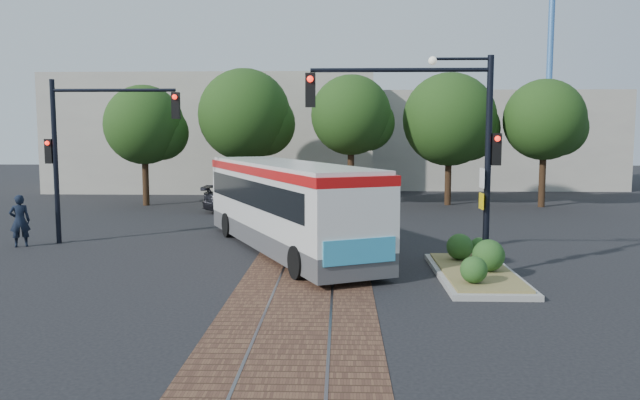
{
  "coord_description": "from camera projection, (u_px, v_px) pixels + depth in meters",
  "views": [
    {
      "loc": [
        0.98,
        -18.49,
        4.09
      ],
      "look_at": [
        0.19,
        4.39,
        1.6
      ],
      "focal_mm": 35.0,
      "sensor_mm": 36.0,
      "label": 1
    }
  ],
  "objects": [
    {
      "name": "ground",
      "position": [
        309.0,
        268.0,
        18.84
      ],
      "size": [
        120.0,
        120.0,
        0.0
      ],
      "primitive_type": "plane",
      "color": "black",
      "rests_on": "ground"
    },
    {
      "name": "trackbed",
      "position": [
        314.0,
        244.0,
        22.82
      ],
      "size": [
        3.6,
        40.0,
        0.02
      ],
      "color": "brown",
      "rests_on": "ground"
    },
    {
      "name": "tree_row",
      "position": [
        346.0,
        119.0,
        34.59
      ],
      "size": [
        26.4,
        5.6,
        7.67
      ],
      "color": "#382314",
      "rests_on": "ground"
    },
    {
      "name": "warehouses",
      "position": [
        322.0,
        136.0,
        47.01
      ],
      "size": [
        40.0,
        13.0,
        8.0
      ],
      "color": "#ADA899",
      "rests_on": "ground"
    },
    {
      "name": "crane",
      "position": [
        550.0,
        49.0,
        50.84
      ],
      "size": [
        8.0,
        0.5,
        18.0
      ],
      "color": "#3F72B2",
      "rests_on": "ground"
    },
    {
      "name": "city_bus",
      "position": [
        285.0,
        202.0,
        21.46
      ],
      "size": [
        6.99,
        11.38,
        3.06
      ],
      "rotation": [
        0.0,
        0.0,
        0.43
      ],
      "color": "#454547",
      "rests_on": "ground"
    },
    {
      "name": "traffic_island",
      "position": [
        476.0,
        265.0,
        17.75
      ],
      "size": [
        2.2,
        5.2,
        1.13
      ],
      "color": "gray",
      "rests_on": "ground"
    },
    {
      "name": "signal_pole_main",
      "position": [
        444.0,
        130.0,
        17.46
      ],
      "size": [
        5.49,
        0.46,
        6.0
      ],
      "color": "black",
      "rests_on": "ground"
    },
    {
      "name": "signal_pole_left",
      "position": [
        85.0,
        139.0,
        22.68
      ],
      "size": [
        4.99,
        0.34,
        6.0
      ],
      "color": "black",
      "rests_on": "ground"
    },
    {
      "name": "officer",
      "position": [
        20.0,
        221.0,
        22.27
      ],
      "size": [
        0.82,
        0.71,
        1.88
      ],
      "primitive_type": "imported",
      "rotation": [
        0.0,
        0.0,
        3.61
      ],
      "color": "black",
      "rests_on": "ground"
    },
    {
      "name": "parked_car",
      "position": [
        251.0,
        199.0,
        31.81
      ],
      "size": [
        4.86,
        2.0,
        1.41
      ],
      "primitive_type": "imported",
      "rotation": [
        0.0,
        0.0,
        1.58
      ],
      "color": "black",
      "rests_on": "ground"
    }
  ]
}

